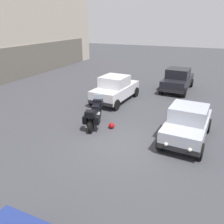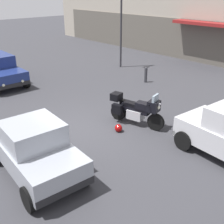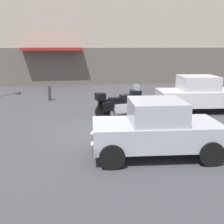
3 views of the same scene
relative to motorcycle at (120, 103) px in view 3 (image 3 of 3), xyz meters
The scene contains 7 objects.
ground_plane 2.24m from the motorcycle, 118.37° to the right, with size 80.00×80.00×0.00m, color #38383D.
building_facade_rear 12.43m from the motorcycle, 95.06° to the left, with size 38.86×3.40×10.27m.
motorcycle is the anchor object (origin of this frame).
helmet 1.01m from the motorcycle, 89.72° to the right, with size 0.28×0.28×0.28m, color #990C0C.
car_compact_side 4.28m from the motorcycle, 87.00° to the right, with size 3.56×1.92×1.56m.
car_wagon_end 3.80m from the motorcycle, ahead, with size 3.97×2.07×1.64m.
bollard_curbside 5.28m from the motorcycle, 127.03° to the left, with size 0.16×0.16×0.87m.
Camera 3 is at (-0.99, -9.28, 2.96)m, focal length 44.39 mm.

